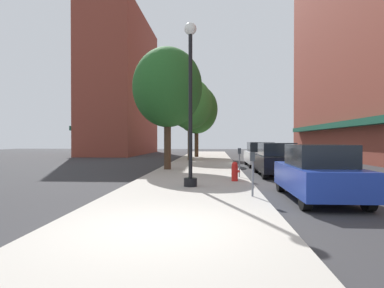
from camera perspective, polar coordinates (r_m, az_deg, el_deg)
ground_plane at (r=24.61m, az=11.01°, el=-3.54°), size 90.00×90.00×0.00m
sidewalk_slab at (r=25.43m, az=1.73°, el=-3.26°), size 4.80×50.00×0.12m
building_far_background at (r=45.51m, az=-11.60°, el=9.44°), size 6.80×18.00×17.57m
lamppost at (r=12.29m, az=-0.27°, el=7.24°), size 0.48×0.48×5.90m
fire_hydrant at (r=14.00m, az=7.21°, el=-4.57°), size 0.33×0.26×0.79m
parking_meter_near at (r=10.25m, az=10.15°, el=-4.07°), size 0.14×0.09×1.31m
parking_meter_far at (r=15.55m, az=7.98°, el=-2.46°), size 0.14×0.09×1.31m
tree_near at (r=28.64m, az=-0.33°, el=6.73°), size 3.74×3.74×6.89m
tree_mid at (r=19.74m, az=-4.16°, el=9.45°), size 3.99×3.99×7.01m
tree_far at (r=34.35m, az=0.76°, el=5.83°), size 4.27×4.27×7.25m
car_blue at (r=10.81m, az=20.41°, el=-4.60°), size 1.80×4.30×1.66m
car_black at (r=17.53m, az=13.94°, el=-2.59°), size 1.80×4.30×1.66m
car_white at (r=23.50m, az=11.34°, el=-1.77°), size 1.80×4.30×1.66m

